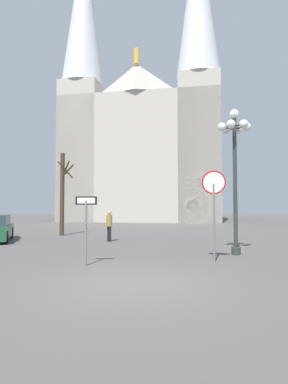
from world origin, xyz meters
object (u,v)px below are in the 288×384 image
one_way_arrow_sign (86,220)px  stop_sign (214,197)px  pedestrian_walking (109,223)px  bare_tree (63,192)px  street_lamp (235,152)px  cathedral (143,134)px

one_way_arrow_sign → stop_sign: bearing=10.9°
pedestrian_walking → one_way_arrow_sign: bearing=-88.4°
bare_tree → one_way_arrow_sign: bearing=-69.0°
street_lamp → pedestrian_walking: size_ratio=3.52×
stop_sign → bare_tree: bare_tree is taller
street_lamp → cathedral: bearing=99.7°
cathedral → stop_sign: bearing=-83.1°
one_way_arrow_sign → street_lamp: bearing=23.1°
stop_sign → bare_tree: bearing=132.0°
one_way_arrow_sign → bare_tree: bare_tree is taller
stop_sign → pedestrian_walking: 7.36m
stop_sign → one_way_arrow_sign: stop_sign is taller
cathedral → bare_tree: bearing=-103.4°
stop_sign → bare_tree: (-8.08, 8.97, 0.57)m
one_way_arrow_sign → cathedral: bearing=88.2°
pedestrian_walking → street_lamp: bearing=-36.3°
cathedral → pedestrian_walking: 25.01m
bare_tree → pedestrian_walking: bearing=-42.6°
stop_sign → street_lamp: street_lamp is taller
stop_sign → street_lamp: bearing=52.5°
one_way_arrow_sign → bare_tree: size_ratio=0.42×
cathedral → pedestrian_walking: cathedral is taller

